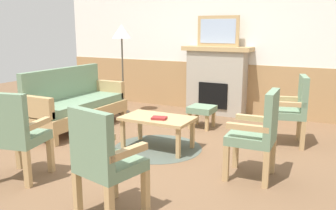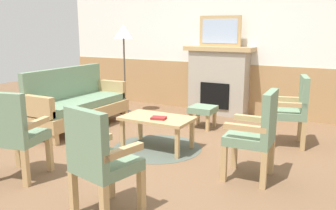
% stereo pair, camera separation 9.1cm
% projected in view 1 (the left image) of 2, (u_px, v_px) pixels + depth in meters
% --- Properties ---
extents(ground_plane, '(14.00, 14.00, 0.00)m').
position_uv_depth(ground_plane, '(156.00, 149.00, 4.81)').
color(ground_plane, brown).
extents(wall_back, '(7.20, 0.14, 2.70)m').
position_uv_depth(wall_back, '(222.00, 44.00, 6.78)').
color(wall_back, white).
rests_on(wall_back, ground_plane).
extents(fireplace, '(1.30, 0.44, 1.28)m').
position_uv_depth(fireplace, '(217.00, 80.00, 6.70)').
color(fireplace, '#A39989').
rests_on(fireplace, ground_plane).
extents(framed_picture, '(0.80, 0.04, 0.56)m').
position_uv_depth(framed_picture, '(218.00, 31.00, 6.51)').
color(framed_picture, tan).
rests_on(framed_picture, fireplace).
extents(couch, '(0.70, 1.80, 0.98)m').
position_uv_depth(couch, '(76.00, 104.00, 5.75)').
color(couch, tan).
rests_on(couch, ground_plane).
extents(coffee_table, '(0.96, 0.56, 0.44)m').
position_uv_depth(coffee_table, '(158.00, 121.00, 4.78)').
color(coffee_table, tan).
rests_on(coffee_table, ground_plane).
extents(round_rug, '(1.21, 1.21, 0.01)m').
position_uv_depth(round_rug, '(158.00, 148.00, 4.86)').
color(round_rug, '#4C564C').
rests_on(round_rug, ground_plane).
extents(book_on_table, '(0.22, 0.19, 0.03)m').
position_uv_depth(book_on_table, '(159.00, 118.00, 4.65)').
color(book_on_table, maroon).
rests_on(book_on_table, coffee_table).
extents(footstool, '(0.40, 0.40, 0.36)m').
position_uv_depth(footstool, '(202.00, 111.00, 5.81)').
color(footstool, tan).
rests_on(footstool, ground_plane).
extents(armchair_near_fireplace, '(0.58, 0.58, 0.98)m').
position_uv_depth(armchair_near_fireplace, '(292.00, 107.00, 4.91)').
color(armchair_near_fireplace, tan).
rests_on(armchair_near_fireplace, ground_plane).
extents(armchair_by_window_left, '(0.50, 0.50, 0.98)m').
position_uv_depth(armchair_by_window_left, '(258.00, 131.00, 3.78)').
color(armchair_by_window_left, tan).
rests_on(armchair_by_window_left, ground_plane).
extents(armchair_front_left, '(0.57, 0.57, 0.98)m').
position_uv_depth(armchair_front_left, '(16.00, 132.00, 3.73)').
color(armchair_front_left, tan).
rests_on(armchair_front_left, ground_plane).
extents(armchair_front_center, '(0.57, 0.57, 0.98)m').
position_uv_depth(armchair_front_center, '(104.00, 158.00, 2.98)').
color(armchair_front_center, tan).
rests_on(armchair_front_center, ground_plane).
extents(floor_lamp_by_couch, '(0.36, 0.36, 1.68)m').
position_uv_depth(floor_lamp_by_couch, '(122.00, 37.00, 6.55)').
color(floor_lamp_by_couch, '#332D28').
rests_on(floor_lamp_by_couch, ground_plane).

